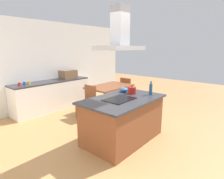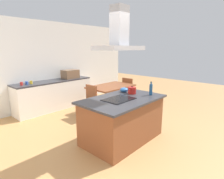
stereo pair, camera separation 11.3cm
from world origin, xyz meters
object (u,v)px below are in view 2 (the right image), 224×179
at_px(tea_kettle, 132,90).
at_px(coffee_mug_yellow, 31,82).
at_px(mixing_bowl, 124,90).
at_px(chair_at_left_end, 89,99).
at_px(coffee_mug_blue, 27,83).
at_px(range_hood, 119,36).
at_px(chair_at_right_end, 129,89).
at_px(cooktop, 119,99).
at_px(coffee_mug_red, 21,84).
at_px(olive_oil_bottle, 151,89).
at_px(dining_table, 111,88).
at_px(countertop_microwave, 70,74).

distance_m(tea_kettle, coffee_mug_yellow, 2.94).
bearing_deg(mixing_bowl, chair_at_left_end, 92.90).
relative_size(tea_kettle, coffee_mug_blue, 2.59).
xyz_separation_m(mixing_bowl, coffee_mug_yellow, (-1.01, 2.53, -0.01)).
height_order(tea_kettle, range_hood, range_hood).
xyz_separation_m(chair_at_left_end, range_hood, (-0.50, -1.51, 1.59)).
height_order(coffee_mug_blue, range_hood, range_hood).
height_order(chair_at_right_end, range_hood, range_hood).
bearing_deg(chair_at_right_end, cooktop, -147.05).
bearing_deg(coffee_mug_red, coffee_mug_blue, 4.36).
height_order(olive_oil_bottle, chair_at_left_end, olive_oil_bottle).
distance_m(coffee_mug_yellow, dining_table, 2.31).
bearing_deg(coffee_mug_red, cooktop, -76.03).
height_order(olive_oil_bottle, chair_at_right_end, olive_oil_bottle).
distance_m(cooktop, dining_table, 2.09).
relative_size(olive_oil_bottle, coffee_mug_red, 3.23).
distance_m(mixing_bowl, chair_at_left_end, 1.27).
distance_m(olive_oil_bottle, chair_at_right_end, 2.45).
bearing_deg(coffee_mug_blue, olive_oil_bottle, -67.43).
bearing_deg(dining_table, chair_at_right_end, -0.00).
distance_m(olive_oil_bottle, coffee_mug_blue, 3.40).
xyz_separation_m(cooktop, coffee_mug_blue, (-0.57, 2.86, 0.04)).
xyz_separation_m(olive_oil_bottle, countertop_microwave, (0.15, 3.16, 0.02)).
distance_m(chair_at_right_end, range_hood, 3.20).
relative_size(dining_table, chair_at_right_end, 1.57).
distance_m(tea_kettle, coffee_mug_red, 3.04).
xyz_separation_m(cooktop, coffee_mug_red, (-0.71, 2.85, 0.04)).
distance_m(tea_kettle, range_hood, 1.26).
bearing_deg(range_hood, chair_at_right_end, 32.95).
height_order(countertop_microwave, coffee_mug_yellow, countertop_microwave).
bearing_deg(chair_at_left_end, range_hood, -108.35).
xyz_separation_m(coffee_mug_blue, chair_at_right_end, (2.90, -1.35, -0.44)).
height_order(tea_kettle, coffee_mug_yellow, tea_kettle).
height_order(chair_at_left_end, chair_at_right_end, same).
bearing_deg(chair_at_right_end, countertop_microwave, 136.46).
relative_size(coffee_mug_red, coffee_mug_yellow, 1.00).
relative_size(coffee_mug_yellow, range_hood, 0.10).
bearing_deg(coffee_mug_yellow, tea_kettle, -69.89).
bearing_deg(mixing_bowl, cooktop, -150.41).
distance_m(coffee_mug_red, coffee_mug_yellow, 0.26).
distance_m(coffee_mug_blue, chair_at_right_end, 3.23).
bearing_deg(coffee_mug_blue, countertop_microwave, 0.68).
xyz_separation_m(coffee_mug_red, chair_at_left_end, (1.21, -1.34, -0.44)).
bearing_deg(countertop_microwave, olive_oil_bottle, -92.81).
bearing_deg(cooktop, dining_table, 46.85).
bearing_deg(countertop_microwave, range_hood, -107.20).
height_order(cooktop, countertop_microwave, countertop_microwave).
bearing_deg(cooktop, range_hood, 180.00).
height_order(olive_oil_bottle, range_hood, range_hood).
bearing_deg(coffee_mug_yellow, countertop_microwave, 1.11).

